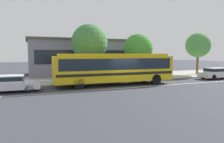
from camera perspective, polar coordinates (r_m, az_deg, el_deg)
ground_plane at (r=18.56m, az=3.44°, el=-4.17°), size 120.00×120.00×0.00m
sidewalk_slab at (r=24.55m, az=-3.21°, el=-1.77°), size 60.00×8.00×0.12m
lane_stripe_center at (r=17.86m, az=4.56°, el=-4.53°), size 56.00×0.16×0.01m
transit_bus at (r=19.27m, az=0.76°, el=1.30°), size 11.25×3.00×2.94m
sedan_behind_bus at (r=17.69m, az=-27.09°, el=-2.80°), size 4.74×2.11×1.29m
sedan_far_ahead at (r=27.07m, az=27.32°, el=-0.27°), size 4.78×1.89×1.29m
pedestrian_waiting_near_sign at (r=22.31m, az=3.40°, el=0.39°), size 0.46×0.46×1.77m
bus_stop_sign at (r=23.52m, az=10.92°, el=1.73°), size 0.08×0.44×2.37m
street_tree_near_stop at (r=23.02m, az=-6.25°, el=8.03°), size 4.01×4.01×6.07m
street_tree_mid_block at (r=25.21m, az=7.27°, el=6.36°), size 3.53×3.53×5.22m
street_tree_far_end at (r=30.66m, az=22.75°, el=6.73°), size 3.34×3.34×5.65m
station_building at (r=30.05m, az=-7.31°, el=4.00°), size 15.87×8.45×4.86m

